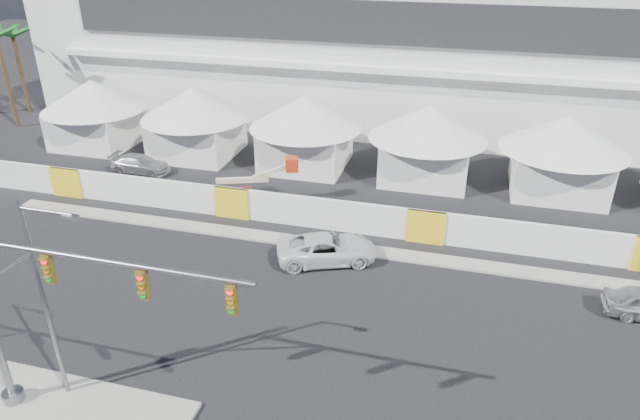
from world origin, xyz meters
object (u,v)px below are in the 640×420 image
(pickup_curb, at_px, (327,248))
(lot_car_c, at_px, (140,164))
(streetlight_median, at_px, (47,292))
(boom_lift, at_px, (235,195))
(traffic_mast, at_px, (35,313))

(pickup_curb, xyz_separation_m, lot_car_c, (-16.50, 8.41, -0.11))
(pickup_curb, height_order, streetlight_median, streetlight_median)
(lot_car_c, distance_m, streetlight_median, 23.11)
(pickup_curb, distance_m, lot_car_c, 18.52)
(streetlight_median, relative_size, boom_lift, 1.26)
(pickup_curb, relative_size, traffic_mast, 0.51)
(boom_lift, bearing_deg, lot_car_c, 138.38)
(lot_car_c, bearing_deg, pickup_curb, -116.39)
(lot_car_c, bearing_deg, traffic_mast, -155.64)
(traffic_mast, relative_size, boom_lift, 1.64)
(lot_car_c, bearing_deg, boom_lift, -110.56)
(lot_car_c, relative_size, traffic_mast, 0.42)
(traffic_mast, bearing_deg, pickup_curb, 62.24)
(pickup_curb, bearing_deg, boom_lift, 34.24)
(traffic_mast, distance_m, streetlight_median, 0.99)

